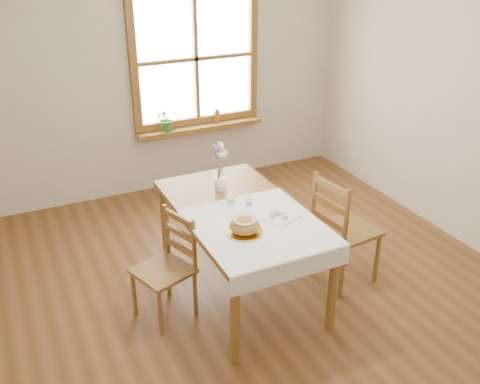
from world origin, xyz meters
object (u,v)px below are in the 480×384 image
object	(u,v)px
chair_right	(346,228)
bread_plate	(245,232)
dining_table	(240,219)
chair_left	(163,269)
flower_vase	(220,185)

from	to	relation	value
chair_right	bread_plate	bearing A→B (deg)	90.94
dining_table	chair_left	size ratio (longest dim) A/B	1.92
bread_plate	chair_right	bearing A→B (deg)	7.57
dining_table	flower_vase	bearing A→B (deg)	90.42
chair_right	flower_vase	bearing A→B (deg)	48.79
flower_vase	dining_table	bearing A→B (deg)	-89.58
chair_right	bread_plate	xyz separation A→B (m)	(-1.00, -0.13, 0.28)
chair_left	flower_vase	distance (m)	0.87
dining_table	chair_right	xyz separation A→B (m)	(0.87, -0.22, -0.18)
chair_right	dining_table	bearing A→B (deg)	68.90
chair_right	bread_plate	size ratio (longest dim) A/B	3.88
dining_table	chair_left	distance (m)	0.71
dining_table	flower_vase	xyz separation A→B (m)	(-0.00, 0.38, 0.14)
dining_table	flower_vase	size ratio (longest dim) A/B	15.34
bread_plate	flower_vase	xyz separation A→B (m)	(0.13, 0.73, 0.04)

